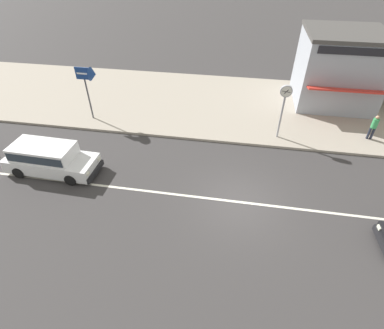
% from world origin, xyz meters
% --- Properties ---
extents(ground_plane, '(160.00, 160.00, 0.00)m').
position_xyz_m(ground_plane, '(0.00, 0.00, 0.00)').
color(ground_plane, '#383535').
extents(lane_centre_stripe, '(50.40, 0.14, 0.01)m').
position_xyz_m(lane_centre_stripe, '(0.00, 0.00, 0.00)').
color(lane_centre_stripe, silver).
rests_on(lane_centre_stripe, ground).
extents(kerb_strip, '(68.00, 10.00, 0.15)m').
position_xyz_m(kerb_strip, '(0.00, 9.80, 0.07)').
color(kerb_strip, '#9E9384').
rests_on(kerb_strip, ground).
extents(minivan_white_0, '(4.82, 1.98, 1.56)m').
position_xyz_m(minivan_white_0, '(-9.89, 0.72, 0.85)').
color(minivan_white_0, white).
rests_on(minivan_white_0, ground).
extents(street_clock, '(0.66, 0.22, 3.29)m').
position_xyz_m(street_clock, '(2.00, 5.84, 2.62)').
color(street_clock, '#9E9EA3').
rests_on(street_clock, kerb_strip).
extents(arrow_signboard, '(1.32, 0.82, 3.47)m').
position_xyz_m(arrow_signboard, '(-9.49, 6.11, 3.07)').
color(arrow_signboard, '#4C4C51').
rests_on(arrow_signboard, kerb_strip).
extents(pedestrian_near_clock, '(0.34, 0.34, 1.55)m').
position_xyz_m(pedestrian_near_clock, '(7.44, 6.53, 1.05)').
color(pedestrian_near_clock, '#232838').
rests_on(pedestrian_near_clock, kerb_strip).
extents(shopfront_corner_warung, '(5.21, 5.85, 4.85)m').
position_xyz_m(shopfront_corner_warung, '(6.00, 11.52, 2.58)').
color(shopfront_corner_warung, '#999EA8').
rests_on(shopfront_corner_warung, kerb_strip).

